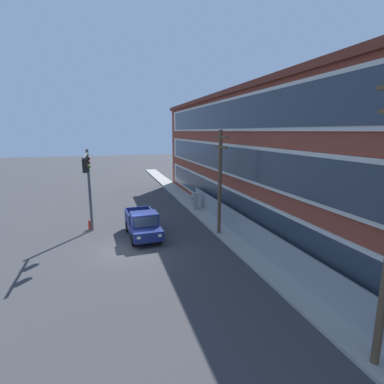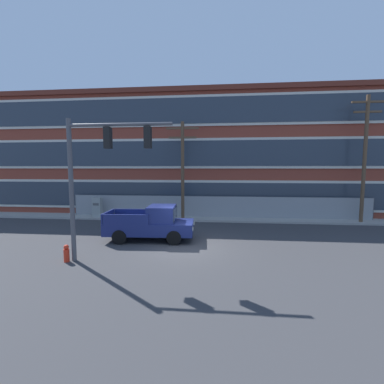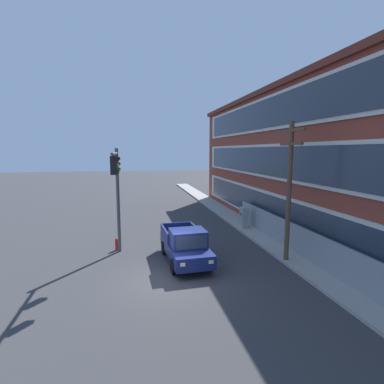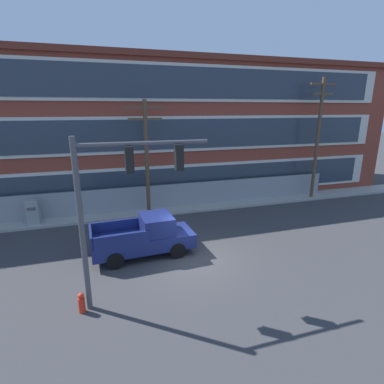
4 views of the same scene
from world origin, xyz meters
name	(u,v)px [view 1 (image 1 of 4)]	position (x,y,z in m)	size (l,w,h in m)	color
ground_plane	(129,250)	(0.00, 0.00, 0.00)	(160.00, 160.00, 0.00)	#38383A
sidewalk_building_side	(233,238)	(0.00, 7.42, 0.08)	(80.00, 1.95, 0.16)	#9E9B93
brick_mill_building	(287,159)	(-1.90, 12.74, 5.43)	(45.00, 9.29, 10.83)	brown
chain_link_fence	(248,232)	(1.52, 7.82, 0.96)	(24.33, 0.06, 1.89)	gray
traffic_signal_mast	(88,177)	(-3.55, -2.41, 4.41)	(4.64, 0.43, 6.31)	#4C4C51
pickup_truck_navy	(143,225)	(-2.15, 1.22, 0.95)	(5.15, 2.29, 2.01)	navy
utility_pole_near_corner	(220,178)	(-1.09, 6.73, 4.31)	(2.53, 0.26, 7.71)	brown
electrical_cabinet	(195,202)	(-8.28, 7.04, 0.87)	(0.71, 0.52, 1.74)	#939993
fire_hydrant	(90,225)	(-5.07, -2.59, 0.38)	(0.24, 0.24, 0.78)	red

